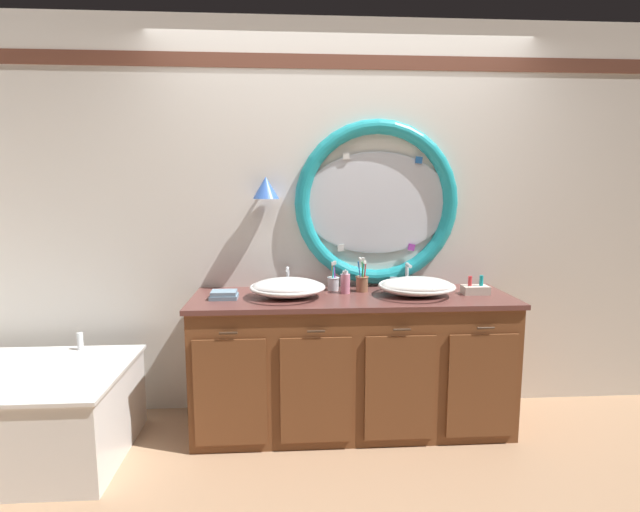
{
  "coord_description": "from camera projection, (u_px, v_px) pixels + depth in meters",
  "views": [
    {
      "loc": [
        -0.37,
        -2.73,
        1.54
      ],
      "look_at": [
        -0.17,
        0.25,
        1.1
      ],
      "focal_mm": 27.54,
      "sensor_mm": 36.0,
      "label": 1
    }
  ],
  "objects": [
    {
      "name": "ground_plane",
      "position": [
        351.0,
        444.0,
        2.94
      ],
      "size": [
        14.0,
        14.0,
        0.0
      ],
      "primitive_type": "plane",
      "color": "tan"
    },
    {
      "name": "back_wall_assembly",
      "position": [
        345.0,
        218.0,
        3.33
      ],
      "size": [
        6.4,
        0.26,
        2.6
      ],
      "color": "silver",
      "rests_on": "ground_plane"
    },
    {
      "name": "vanity_counter",
      "position": [
        351.0,
        361.0,
        3.12
      ],
      "size": [
        1.98,
        0.65,
        0.85
      ],
      "color": "brown",
      "rests_on": "ground_plane"
    },
    {
      "name": "sink_basin_left",
      "position": [
        288.0,
        288.0,
        3.0
      ],
      "size": [
        0.46,
        0.46,
        0.12
      ],
      "color": "white",
      "rests_on": "vanity_counter"
    },
    {
      "name": "sink_basin_right",
      "position": [
        417.0,
        286.0,
        3.05
      ],
      "size": [
        0.48,
        0.48,
        0.12
      ],
      "color": "white",
      "rests_on": "vanity_counter"
    },
    {
      "name": "faucet_set_left",
      "position": [
        288.0,
        280.0,
        3.25
      ],
      "size": [
        0.22,
        0.12,
        0.15
      ],
      "color": "silver",
      "rests_on": "vanity_counter"
    },
    {
      "name": "faucet_set_right",
      "position": [
        407.0,
        278.0,
        3.3
      ],
      "size": [
        0.23,
        0.12,
        0.17
      ],
      "color": "silver",
      "rests_on": "vanity_counter"
    },
    {
      "name": "toothbrush_holder_left",
      "position": [
        333.0,
        282.0,
        3.21
      ],
      "size": [
        0.08,
        0.08,
        0.19
      ],
      "color": "silver",
      "rests_on": "vanity_counter"
    },
    {
      "name": "toothbrush_holder_right",
      "position": [
        362.0,
        282.0,
        3.17
      ],
      "size": [
        0.09,
        0.09,
        0.22
      ],
      "color": "#996647",
      "rests_on": "vanity_counter"
    },
    {
      "name": "soap_dispenser",
      "position": [
        345.0,
        283.0,
        3.11
      ],
      "size": [
        0.06,
        0.07,
        0.15
      ],
      "color": "pink",
      "rests_on": "vanity_counter"
    },
    {
      "name": "folded_hand_towel",
      "position": [
        224.0,
        295.0,
        2.97
      ],
      "size": [
        0.16,
        0.13,
        0.05
      ],
      "color": "#7593A8",
      "rests_on": "vanity_counter"
    },
    {
      "name": "toiletry_basket",
      "position": [
        475.0,
        289.0,
        3.09
      ],
      "size": [
        0.16,
        0.1,
        0.12
      ],
      "color": "beige",
      "rests_on": "vanity_counter"
    }
  ]
}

